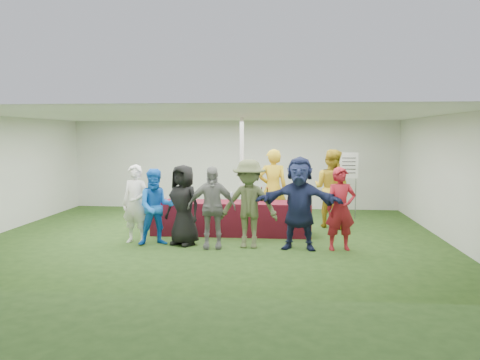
# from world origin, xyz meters

# --- Properties ---
(ground) EXTENTS (60.00, 60.00, 0.00)m
(ground) POSITION_xyz_m (0.00, 0.00, 0.00)
(ground) COLOR #284719
(ground) RESTS_ON ground
(tent) EXTENTS (10.00, 10.00, 10.00)m
(tent) POSITION_xyz_m (0.50, 1.20, 1.35)
(tent) COLOR white
(tent) RESTS_ON ground
(serving_table) EXTENTS (3.60, 0.80, 0.75)m
(serving_table) POSITION_xyz_m (0.35, 0.17, 0.38)
(serving_table) COLOR #5C101B
(serving_table) RESTS_ON ground
(wine_bottles) EXTENTS (0.54, 0.16, 0.32)m
(wine_bottles) POSITION_xyz_m (0.91, 0.30, 0.87)
(wine_bottles) COLOR black
(wine_bottles) RESTS_ON serving_table
(wine_glasses) EXTENTS (2.81, 0.12, 0.16)m
(wine_glasses) POSITION_xyz_m (-0.13, -0.10, 0.86)
(wine_glasses) COLOR silver
(wine_glasses) RESTS_ON serving_table
(water_bottle) EXTENTS (0.07, 0.07, 0.23)m
(water_bottle) POSITION_xyz_m (0.34, 0.25, 0.85)
(water_bottle) COLOR silver
(water_bottle) RESTS_ON serving_table
(bar_towel) EXTENTS (0.25, 0.18, 0.03)m
(bar_towel) POSITION_xyz_m (1.89, 0.22, 0.77)
(bar_towel) COLOR white
(bar_towel) RESTS_ON serving_table
(dump_bucket) EXTENTS (0.24, 0.24, 0.18)m
(dump_bucket) POSITION_xyz_m (1.88, -0.05, 0.84)
(dump_bucket) COLOR slate
(dump_bucket) RESTS_ON serving_table
(wine_list_sign) EXTENTS (0.50, 0.03, 1.80)m
(wine_list_sign) POSITION_xyz_m (3.28, 2.44, 1.32)
(wine_list_sign) COLOR slate
(wine_list_sign) RESTS_ON ground
(staff_pourer) EXTENTS (0.74, 0.52, 1.93)m
(staff_pourer) POSITION_xyz_m (1.28, 0.95, 0.96)
(staff_pourer) COLOR gold
(staff_pourer) RESTS_ON ground
(staff_back) EXTENTS (1.18, 1.12, 1.92)m
(staff_back) POSITION_xyz_m (2.71, 1.21, 0.96)
(staff_back) COLOR gold
(staff_back) RESTS_ON ground
(customer_0) EXTENTS (0.67, 0.51, 1.65)m
(customer_0) POSITION_xyz_m (-1.56, -0.85, 0.83)
(customer_0) COLOR white
(customer_0) RESTS_ON ground
(customer_1) EXTENTS (0.92, 0.82, 1.58)m
(customer_1) POSITION_xyz_m (-1.08, -0.99, 0.79)
(customer_1) COLOR blue
(customer_1) RESTS_ON ground
(customer_2) EXTENTS (0.96, 0.84, 1.66)m
(customer_2) POSITION_xyz_m (-0.53, -0.94, 0.83)
(customer_2) COLOR black
(customer_2) RESTS_ON ground
(customer_3) EXTENTS (1.00, 0.49, 1.65)m
(customer_3) POSITION_xyz_m (0.10, -1.16, 0.82)
(customer_3) COLOR slate
(customer_3) RESTS_ON ground
(customer_4) EXTENTS (1.19, 0.73, 1.78)m
(customer_4) POSITION_xyz_m (0.84, -1.06, 0.89)
(customer_4) COLOR #4B5331
(customer_4) RESTS_ON ground
(customer_5) EXTENTS (1.77, 0.74, 1.85)m
(customer_5) POSITION_xyz_m (1.84, -1.09, 0.92)
(customer_5) COLOR #1A2246
(customer_5) RESTS_ON ground
(customer_6) EXTENTS (0.66, 0.50, 1.64)m
(customer_6) POSITION_xyz_m (2.65, -1.10, 0.82)
(customer_6) COLOR maroon
(customer_6) RESTS_ON ground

